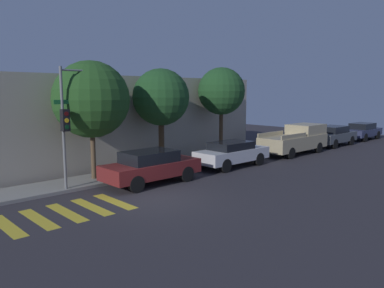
{
  "coord_description": "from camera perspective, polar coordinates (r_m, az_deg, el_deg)",
  "views": [
    {
      "loc": [
        -8.71,
        -11.43,
        4.21
      ],
      "look_at": [
        4.07,
        2.1,
        1.6
      ],
      "focal_mm": 35.0,
      "sensor_mm": 36.0,
      "label": 1
    }
  ],
  "objects": [
    {
      "name": "sidewalk",
      "position": [
        18.44,
        -14.06,
        -5.23
      ],
      "size": [
        26.0,
        2.18,
        0.14
      ],
      "primitive_type": "cube",
      "color": "gray",
      "rests_on": "ground"
    },
    {
      "name": "traffic_light_pole",
      "position": [
        16.47,
        -17.51,
        4.97
      ],
      "size": [
        2.51,
        0.56,
        5.24
      ],
      "color": "slate",
      "rests_on": "ground"
    },
    {
      "name": "ground_plane",
      "position": [
        14.97,
        -5.88,
        -8.39
      ],
      "size": [
        60.0,
        60.0,
        0.0
      ],
      "primitive_type": "plane",
      "color": "#2D2B30"
    },
    {
      "name": "sedan_tail_of_row",
      "position": [
        36.31,
        24.56,
        1.85
      ],
      "size": [
        4.44,
        1.75,
        1.48
      ],
      "color": "#2D3351",
      "rests_on": "ground"
    },
    {
      "name": "sedan_middle",
      "position": [
        21.14,
        6.11,
        -1.39
      ],
      "size": [
        4.64,
        1.78,
        1.44
      ],
      "color": "silver",
      "rests_on": "ground"
    },
    {
      "name": "tree_far_end",
      "position": [
        23.49,
        4.51,
        7.99
      ],
      "size": [
        2.93,
        2.93,
        5.71
      ],
      "color": "#4C3823",
      "rests_on": "ground"
    },
    {
      "name": "sedan_near_corner",
      "position": [
        17.27,
        -6.27,
        -3.38
      ],
      "size": [
        4.62,
        1.87,
        1.54
      ],
      "color": "maroon",
      "rests_on": "ground"
    },
    {
      "name": "crosswalk",
      "position": [
        14.05,
        -18.61,
        -9.87
      ],
      "size": [
        4.35,
        2.6,
        0.0
      ],
      "color": "gold",
      "rests_on": "ground"
    },
    {
      "name": "pickup_truck",
      "position": [
        26.52,
        15.6,
        0.71
      ],
      "size": [
        5.65,
        2.04,
        1.95
      ],
      "color": "tan",
      "rests_on": "ground"
    },
    {
      "name": "tree_near_corner",
      "position": [
        17.92,
        -15.11,
        6.55
      ],
      "size": [
        3.55,
        3.55,
        5.63
      ],
      "color": "brown",
      "rests_on": "ground"
    },
    {
      "name": "building_row",
      "position": [
        22.07,
        -20.02,
        3.14
      ],
      "size": [
        26.0,
        6.0,
        5.06
      ],
      "primitive_type": "cube",
      "color": "#A89E8E",
      "rests_on": "ground"
    },
    {
      "name": "tree_midblock",
      "position": [
        20.19,
        -4.76,
        7.06
      ],
      "size": [
        3.04,
        3.04,
        5.44
      ],
      "color": "#42301E",
      "rests_on": "ground"
    },
    {
      "name": "sedan_far_end",
      "position": [
        31.24,
        20.7,
        1.25
      ],
      "size": [
        4.55,
        1.86,
        1.56
      ],
      "color": "#4C5156",
      "rests_on": "ground"
    }
  ]
}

